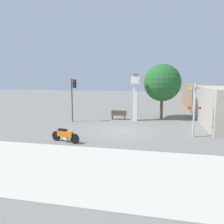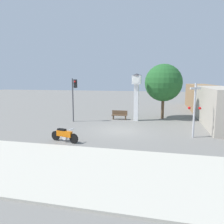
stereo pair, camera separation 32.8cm
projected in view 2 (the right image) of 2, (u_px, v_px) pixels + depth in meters
The scene contains 9 objects.
ground_plane at pixel (120, 131), 17.66m from camera, with size 120.00×120.00×0.00m, color slate.
sidewalk_strip at pixel (87, 169), 9.95m from camera, with size 36.00×6.00×0.10m.
motorcycle at pixel (64, 135), 14.42m from camera, with size 2.15×0.77×0.97m.
clock_tower at pixel (136, 90), 21.53m from camera, with size 1.02×1.02×4.68m.
freight_train at pixel (207, 100), 25.22m from camera, with size 2.80×21.86×3.40m.
traffic_light at pixel (74, 92), 21.00m from camera, with size 0.50×0.35×4.20m.
railroad_crossing_signal at pixel (194, 108), 15.29m from camera, with size 0.90×0.82×3.85m.
street_tree at pixel (163, 83), 22.52m from camera, with size 3.85×3.85×5.69m.
bench at pixel (119, 115), 22.52m from camera, with size 1.60×0.44×0.92m.
Camera 2 is at (3.28, -16.94, 4.11)m, focal length 35.00 mm.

